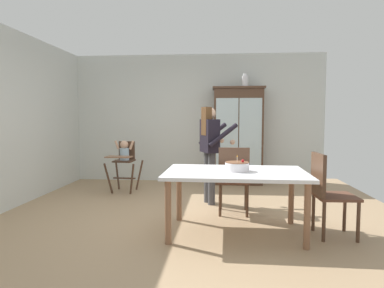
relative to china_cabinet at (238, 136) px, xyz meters
The scene contains 11 objects.
ground_plane 2.71m from the china_cabinet, 110.18° to the right, with size 6.24×6.24×0.00m, color tan.
wall_back 0.97m from the china_cabinet, 163.13° to the left, with size 5.32×0.06×2.70m, color silver.
wall_left 4.24m from the china_cabinet, 145.93° to the right, with size 0.06×5.32×2.70m, color silver.
china_cabinet is the anchor object (origin of this frame).
ceramic_vase 1.11m from the china_cabinet, ahead, with size 0.13×0.13×0.27m.
high_chair_with_toddler 2.34m from the china_cabinet, 156.40° to the right, with size 0.61×0.71×0.95m.
adult_person 1.73m from the china_cabinet, 107.65° to the right, with size 0.64×0.63×1.53m.
dining_table 3.04m from the china_cabinet, 93.54° to the right, with size 1.65×1.07×0.74m.
birthday_cake 3.03m from the china_cabinet, 93.18° to the right, with size 0.28×0.28×0.19m.
dining_chair_far_side 2.33m from the china_cabinet, 94.40° to the right, with size 0.45×0.45×0.96m.
dining_chair_right_end 3.18m from the china_cabinet, 74.37° to the right, with size 0.46×0.46×0.96m.
Camera 1 is at (0.50, -4.58, 1.36)m, focal length 31.49 mm.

